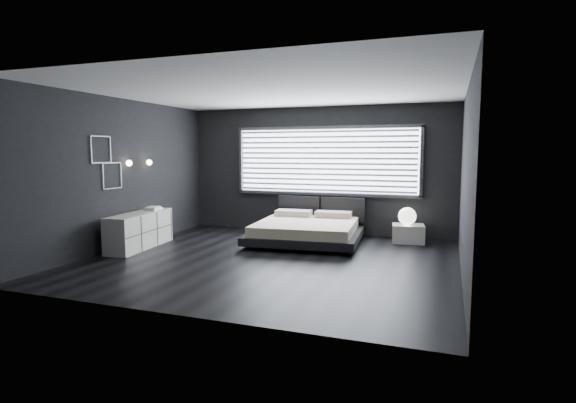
% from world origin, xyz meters
% --- Properties ---
extents(room, '(6.04, 6.00, 2.80)m').
position_xyz_m(room, '(0.00, 0.00, 1.40)').
color(room, black).
rests_on(room, ground).
extents(window, '(4.14, 0.09, 1.52)m').
position_xyz_m(window, '(0.20, 2.70, 1.61)').
color(window, white).
rests_on(window, ground).
extents(headboard, '(1.96, 0.16, 0.52)m').
position_xyz_m(headboard, '(0.13, 2.64, 0.57)').
color(headboard, black).
rests_on(headboard, ground).
extents(sconce_near, '(0.18, 0.11, 0.11)m').
position_xyz_m(sconce_near, '(-2.88, 0.05, 1.60)').
color(sconce_near, silver).
rests_on(sconce_near, ground).
extents(sconce_far, '(0.18, 0.11, 0.11)m').
position_xyz_m(sconce_far, '(-2.88, 0.65, 1.60)').
color(sconce_far, silver).
rests_on(sconce_far, ground).
extents(wall_art_upper, '(0.01, 0.48, 0.48)m').
position_xyz_m(wall_art_upper, '(-2.98, -0.55, 1.85)').
color(wall_art_upper, '#47474C').
rests_on(wall_art_upper, ground).
extents(wall_art_lower, '(0.01, 0.48, 0.48)m').
position_xyz_m(wall_art_lower, '(-2.98, -0.30, 1.38)').
color(wall_art_lower, '#47474C').
rests_on(wall_art_lower, ground).
extents(bed, '(2.31, 2.22, 0.55)m').
position_xyz_m(bed, '(0.13, 1.59, 0.26)').
color(bed, black).
rests_on(bed, ground).
extents(nightstand, '(0.68, 0.59, 0.36)m').
position_xyz_m(nightstand, '(2.04, 2.29, 0.18)').
color(nightstand, silver).
rests_on(nightstand, ground).
extents(orb_lamp, '(0.35, 0.35, 0.35)m').
position_xyz_m(orb_lamp, '(2.02, 2.24, 0.54)').
color(orb_lamp, white).
rests_on(orb_lamp, nightstand).
extents(dresser, '(0.65, 1.70, 0.67)m').
position_xyz_m(dresser, '(-2.70, 0.07, 0.33)').
color(dresser, silver).
rests_on(dresser, ground).
extents(book_stack, '(0.27, 0.35, 0.07)m').
position_xyz_m(book_stack, '(-2.72, 0.52, 0.70)').
color(book_stack, white).
rests_on(book_stack, dresser).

